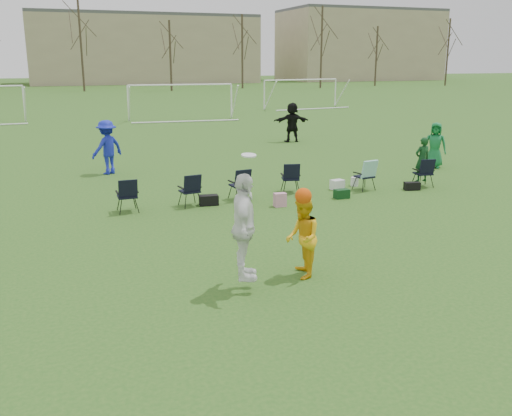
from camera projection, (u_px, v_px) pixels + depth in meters
name	position (u px, v px, depth m)	size (l,w,h in m)	color
ground	(366.00, 303.00, 10.05)	(260.00, 260.00, 0.00)	#27561B
fielder_blue	(107.00, 147.00, 21.09)	(1.29, 0.74, 2.00)	#1723B2
fielder_green_far	(435.00, 145.00, 22.35)	(0.87, 0.57, 1.78)	#126934
fielder_black	(292.00, 122.00, 29.31)	(1.87, 0.60, 2.02)	black
center_contest	(269.00, 231.00, 10.62)	(2.10, 1.37, 2.57)	white
sideline_setup	(299.00, 180.00, 17.83)	(10.43, 2.08, 1.65)	#103C19
goal_mid	(181.00, 92.00, 39.96)	(7.40, 0.63, 2.46)	white
goal_right	(301.00, 85.00, 49.40)	(7.35, 1.14, 2.46)	white
tree_line	(84.00, 51.00, 72.28)	(110.28, 3.28, 11.40)	#382B21
building_row	(112.00, 48.00, 97.96)	(126.00, 16.00, 13.00)	tan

